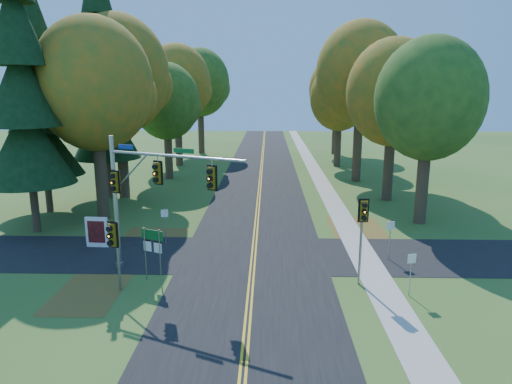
{
  "coord_description": "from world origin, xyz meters",
  "views": [
    {
      "loc": [
        0.8,
        -22.53,
        9.25
      ],
      "look_at": [
        0.08,
        4.12,
        3.2
      ],
      "focal_mm": 32.0,
      "sensor_mm": 36.0,
      "label": 1
    }
  ],
  "objects_px": {
    "east_signal_pole": "(363,220)",
    "route_sign_cluster": "(152,244)",
    "info_kiosk": "(97,232)",
    "traffic_mast": "(144,188)"
  },
  "relations": [
    {
      "from": "route_sign_cluster",
      "to": "info_kiosk",
      "type": "height_order",
      "value": "route_sign_cluster"
    },
    {
      "from": "info_kiosk",
      "to": "route_sign_cluster",
      "type": "bearing_deg",
      "value": -42.67
    },
    {
      "from": "route_sign_cluster",
      "to": "info_kiosk",
      "type": "distance_m",
      "value": 6.71
    },
    {
      "from": "east_signal_pole",
      "to": "info_kiosk",
      "type": "bearing_deg",
      "value": 160.33
    },
    {
      "from": "traffic_mast",
      "to": "route_sign_cluster",
      "type": "bearing_deg",
      "value": -34.7
    },
    {
      "from": "traffic_mast",
      "to": "route_sign_cluster",
      "type": "xyz_separation_m",
      "value": [
        0.51,
        -0.83,
        -2.6
      ]
    },
    {
      "from": "east_signal_pole",
      "to": "route_sign_cluster",
      "type": "xyz_separation_m",
      "value": [
        -10.01,
        0.29,
        -1.38
      ]
    },
    {
      "from": "traffic_mast",
      "to": "info_kiosk",
      "type": "distance_m",
      "value": 6.72
    },
    {
      "from": "traffic_mast",
      "to": "east_signal_pole",
      "type": "xyz_separation_m",
      "value": [
        10.52,
        -1.12,
        -1.22
      ]
    },
    {
      "from": "east_signal_pole",
      "to": "route_sign_cluster",
      "type": "relative_size",
      "value": 1.6
    }
  ]
}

